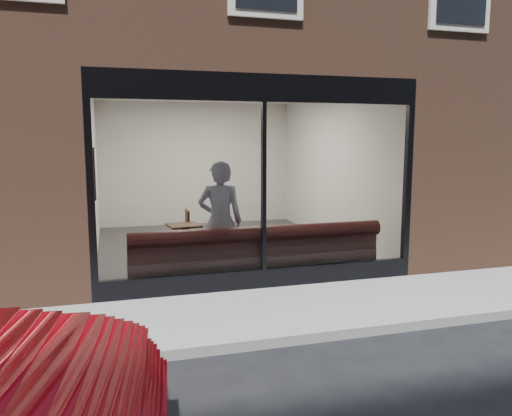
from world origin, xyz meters
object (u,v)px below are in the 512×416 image
object	(u,v)px
person	(220,221)
cafe_table_right	(281,228)
cafe_chair_left	(178,247)
cafe_table_left	(184,225)
banquette	(256,267)

from	to	relation	value
person	cafe_table_right	distance (m)	1.21
cafe_table_right	cafe_chair_left	xyz separation A→B (m)	(-1.63, 1.19, -0.50)
cafe_table_left	cafe_table_right	xyz separation A→B (m)	(1.57, -0.72, 0.00)
banquette	cafe_chair_left	xyz separation A→B (m)	(-1.02, 1.74, 0.01)
banquette	cafe_chair_left	world-z (taller)	banquette
cafe_table_left	cafe_chair_left	bearing A→B (deg)	96.47
banquette	cafe_table_right	bearing A→B (deg)	42.33
cafe_chair_left	person	bearing A→B (deg)	109.64
banquette	person	size ratio (longest dim) A/B	2.08
cafe_chair_left	cafe_table_left	bearing A→B (deg)	98.52
person	cafe_table_left	distance (m)	1.17
banquette	cafe_table_right	world-z (taller)	cafe_table_right
cafe_table_left	cafe_table_right	distance (m)	1.73
cafe_chair_left	cafe_table_right	bearing A→B (deg)	145.87
cafe_table_right	cafe_chair_left	size ratio (longest dim) A/B	1.29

